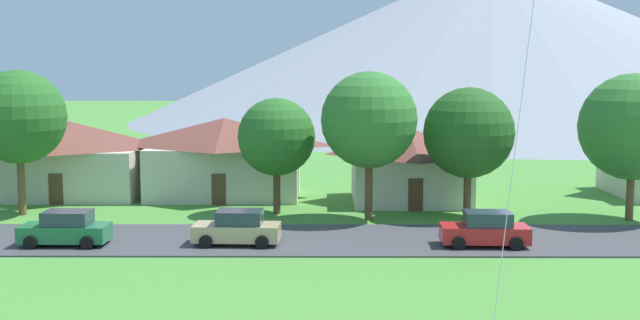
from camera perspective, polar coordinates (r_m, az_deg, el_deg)
road_strip at (r=39.48m, az=0.12°, el=-5.85°), size 160.00×7.32×0.08m
mountain_far_west_ridge at (r=136.48m, az=12.32°, el=8.61°), size 120.85×120.85×27.10m
mountain_central_ridge at (r=177.37m, az=15.91°, el=6.97°), size 126.34×126.34×20.50m
house_left_center at (r=50.91m, az=6.59°, el=-0.28°), size 7.93×7.48×4.78m
house_right_center at (r=55.05m, az=-17.76°, el=0.15°), size 10.19×6.99×5.11m
house_rightmost at (r=52.74m, az=-7.01°, el=0.28°), size 10.75×6.81×5.35m
tree_near_left at (r=48.83m, az=-21.24°, el=2.95°), size 5.52×5.52×8.59m
tree_left_of_center at (r=44.06m, az=3.63°, el=2.94°), size 5.48×5.48×8.50m
tree_center at (r=47.25m, az=21.98°, el=2.27°), size 6.05×6.05×8.40m
tree_right_of_center at (r=45.60m, az=10.84°, el=1.96°), size 5.25×5.25×7.59m
tree_near_right at (r=46.06m, az=-3.22°, el=1.68°), size 4.62×4.62×6.93m
parked_car_tan_west_end at (r=38.33m, az=-6.07°, el=-5.00°), size 4.28×2.23×1.68m
parked_car_green_mid_west at (r=39.95m, az=-18.15°, el=-4.83°), size 4.21×2.10×1.68m
parked_car_red_east_end at (r=38.62m, az=12.02°, el=-5.03°), size 4.26×2.20×1.68m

